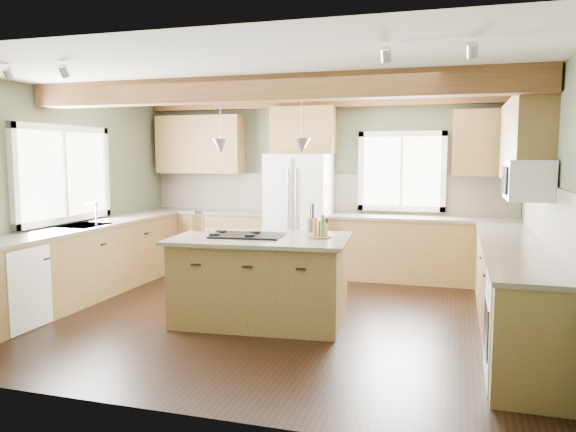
% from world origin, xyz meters
% --- Properties ---
extents(floor, '(5.60, 5.60, 0.00)m').
position_xyz_m(floor, '(0.00, 0.00, 0.00)').
color(floor, black).
rests_on(floor, ground).
extents(ceiling, '(5.60, 5.60, 0.00)m').
position_xyz_m(ceiling, '(0.00, 0.00, 2.60)').
color(ceiling, silver).
rests_on(ceiling, wall_back).
extents(wall_back, '(5.60, 0.00, 5.60)m').
position_xyz_m(wall_back, '(0.00, 2.50, 1.30)').
color(wall_back, '#484F38').
rests_on(wall_back, ground).
extents(wall_left, '(0.00, 5.00, 5.00)m').
position_xyz_m(wall_left, '(-2.80, 0.00, 1.30)').
color(wall_left, '#484F38').
rests_on(wall_left, ground).
extents(wall_right, '(0.00, 5.00, 5.00)m').
position_xyz_m(wall_right, '(2.80, 0.00, 1.30)').
color(wall_right, '#484F38').
rests_on(wall_right, ground).
extents(ceiling_beam, '(5.55, 0.26, 0.26)m').
position_xyz_m(ceiling_beam, '(0.00, -0.26, 2.47)').
color(ceiling_beam, '#512D17').
rests_on(ceiling_beam, ceiling).
extents(soffit_trim, '(5.55, 0.20, 0.10)m').
position_xyz_m(soffit_trim, '(0.00, 2.40, 2.54)').
color(soffit_trim, '#512D17').
rests_on(soffit_trim, ceiling).
extents(backsplash_back, '(5.58, 0.03, 0.58)m').
position_xyz_m(backsplash_back, '(0.00, 2.48, 1.21)').
color(backsplash_back, brown).
rests_on(backsplash_back, wall_back).
extents(backsplash_right, '(0.03, 3.70, 0.58)m').
position_xyz_m(backsplash_right, '(2.78, 0.05, 1.21)').
color(backsplash_right, brown).
rests_on(backsplash_right, wall_right).
extents(base_cab_back_left, '(2.02, 0.60, 0.88)m').
position_xyz_m(base_cab_back_left, '(-1.79, 2.20, 0.44)').
color(base_cab_back_left, brown).
rests_on(base_cab_back_left, floor).
extents(counter_back_left, '(2.06, 0.64, 0.04)m').
position_xyz_m(counter_back_left, '(-1.79, 2.20, 0.90)').
color(counter_back_left, '#4E4539').
rests_on(counter_back_left, base_cab_back_left).
extents(base_cab_back_right, '(2.62, 0.60, 0.88)m').
position_xyz_m(base_cab_back_right, '(1.49, 2.20, 0.44)').
color(base_cab_back_right, brown).
rests_on(base_cab_back_right, floor).
extents(counter_back_right, '(2.66, 0.64, 0.04)m').
position_xyz_m(counter_back_right, '(1.49, 2.20, 0.90)').
color(counter_back_right, '#4E4539').
rests_on(counter_back_right, base_cab_back_right).
extents(base_cab_left, '(0.60, 3.70, 0.88)m').
position_xyz_m(base_cab_left, '(-2.50, 0.05, 0.44)').
color(base_cab_left, brown).
rests_on(base_cab_left, floor).
extents(counter_left, '(0.64, 3.74, 0.04)m').
position_xyz_m(counter_left, '(-2.50, 0.05, 0.90)').
color(counter_left, '#4E4539').
rests_on(counter_left, base_cab_left).
extents(base_cab_right, '(0.60, 3.70, 0.88)m').
position_xyz_m(base_cab_right, '(2.50, 0.05, 0.44)').
color(base_cab_right, brown).
rests_on(base_cab_right, floor).
extents(counter_right, '(0.64, 3.74, 0.04)m').
position_xyz_m(counter_right, '(2.50, 0.05, 0.90)').
color(counter_right, '#4E4539').
rests_on(counter_right, base_cab_right).
extents(upper_cab_back_left, '(1.40, 0.35, 0.90)m').
position_xyz_m(upper_cab_back_left, '(-1.99, 2.33, 1.95)').
color(upper_cab_back_left, brown).
rests_on(upper_cab_back_left, wall_back).
extents(upper_cab_over_fridge, '(0.96, 0.35, 0.70)m').
position_xyz_m(upper_cab_over_fridge, '(-0.30, 2.33, 2.15)').
color(upper_cab_over_fridge, brown).
rests_on(upper_cab_over_fridge, wall_back).
extents(upper_cab_right, '(0.35, 2.20, 0.90)m').
position_xyz_m(upper_cab_right, '(2.62, 0.90, 1.95)').
color(upper_cab_right, brown).
rests_on(upper_cab_right, wall_right).
extents(upper_cab_back_corner, '(0.90, 0.35, 0.90)m').
position_xyz_m(upper_cab_back_corner, '(2.30, 2.33, 1.95)').
color(upper_cab_back_corner, brown).
rests_on(upper_cab_back_corner, wall_back).
extents(window_left, '(0.04, 1.60, 1.05)m').
position_xyz_m(window_left, '(-2.78, 0.05, 1.55)').
color(window_left, white).
rests_on(window_left, wall_left).
extents(window_back, '(1.10, 0.04, 1.00)m').
position_xyz_m(window_back, '(1.15, 2.48, 1.55)').
color(window_back, white).
rests_on(window_back, wall_back).
extents(sink, '(0.50, 0.65, 0.03)m').
position_xyz_m(sink, '(-2.50, 0.05, 0.91)').
color(sink, '#262628').
rests_on(sink, counter_left).
extents(faucet, '(0.02, 0.02, 0.28)m').
position_xyz_m(faucet, '(-2.32, 0.05, 1.05)').
color(faucet, '#B2B2B7').
rests_on(faucet, sink).
extents(dishwasher, '(0.60, 0.60, 0.84)m').
position_xyz_m(dishwasher, '(-2.49, -1.25, 0.43)').
color(dishwasher, white).
rests_on(dishwasher, floor).
extents(oven, '(0.60, 0.72, 0.84)m').
position_xyz_m(oven, '(2.49, -1.25, 0.43)').
color(oven, white).
rests_on(oven, floor).
extents(microwave, '(0.40, 0.70, 0.38)m').
position_xyz_m(microwave, '(2.58, -0.05, 1.55)').
color(microwave, white).
rests_on(microwave, wall_right).
extents(pendant_left, '(0.18, 0.18, 0.16)m').
position_xyz_m(pendant_left, '(-0.49, -0.29, 1.88)').
color(pendant_left, '#B2B2B7').
rests_on(pendant_left, ceiling).
extents(pendant_right, '(0.18, 0.18, 0.16)m').
position_xyz_m(pendant_right, '(0.38, -0.22, 1.88)').
color(pendant_right, '#B2B2B7').
rests_on(pendant_right, ceiling).
extents(refrigerator, '(0.90, 0.74, 1.80)m').
position_xyz_m(refrigerator, '(-0.30, 2.12, 0.90)').
color(refrigerator, silver).
rests_on(refrigerator, floor).
extents(island, '(1.83, 1.22, 0.88)m').
position_xyz_m(island, '(-0.06, -0.26, 0.44)').
color(island, brown).
rests_on(island, floor).
extents(island_top, '(1.96, 1.34, 0.04)m').
position_xyz_m(island_top, '(-0.06, -0.26, 0.90)').
color(island_top, '#4E4539').
rests_on(island_top, island).
extents(cooktop, '(0.80, 0.57, 0.02)m').
position_xyz_m(cooktop, '(-0.20, -0.27, 0.93)').
color(cooktop, black).
rests_on(cooktop, island_top).
extents(knife_block, '(0.12, 0.09, 0.19)m').
position_xyz_m(knife_block, '(-0.90, -0.03, 1.02)').
color(knife_block, '#592F1A').
rests_on(knife_block, island_top).
extents(utensil_crock, '(0.13, 0.13, 0.15)m').
position_xyz_m(utensil_crock, '(0.37, 0.27, 0.99)').
color(utensil_crock, '#453E37').
rests_on(utensil_crock, island_top).
extents(bottle_tray, '(0.33, 0.33, 0.23)m').
position_xyz_m(bottle_tray, '(0.55, -0.15, 1.04)').
color(bottle_tray, brown).
rests_on(bottle_tray, island_top).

